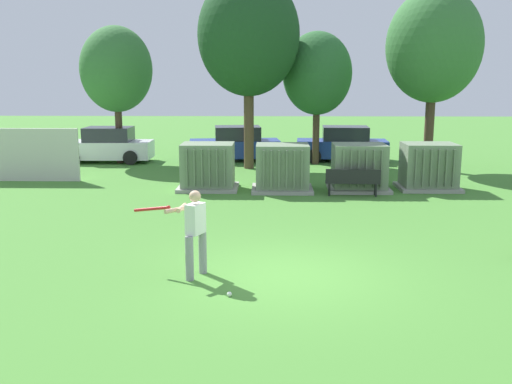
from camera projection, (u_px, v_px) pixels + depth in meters
The scene contains 16 objects.
ground_plane at pixel (288, 275), 11.56m from camera, with size 96.00×96.00×0.00m, color #478433.
fence_panel at pixel (16, 155), 21.89m from camera, with size 4.80×0.12×2.00m, color beige.
transformer_west at pixel (208, 167), 20.30m from camera, with size 2.10×1.70×1.62m.
transformer_mid_west at pixel (282, 168), 20.02m from camera, with size 2.10×1.70×1.62m.
transformer_mid_east at pixel (359, 168), 20.11m from camera, with size 2.10×1.70×1.62m.
transformer_east at pixel (429, 167), 20.31m from camera, with size 2.10×1.70×1.62m.
park_bench at pixel (353, 180), 19.17m from camera, with size 1.82×0.51×0.92m.
batter at pixel (193, 229), 11.34m from camera, with size 1.54×0.96×1.74m.
sports_ball at pixel (229, 294), 10.44m from camera, with size 0.09×0.09×0.09m, color white.
tree_left at pixel (116, 70), 25.96m from camera, with size 3.22×3.22×6.14m.
tree_center_left at pixel (249, 36), 24.08m from camera, with size 4.26×4.26×8.14m.
tree_center_right at pixel (317, 74), 25.63m from camera, with size 3.07×3.07×5.87m.
tree_right at pixel (434, 46), 23.82m from camera, with size 3.91×3.91×7.48m.
parked_car_leftmost at pixel (107, 146), 26.86m from camera, with size 4.22×1.96×1.62m.
parked_car_left_of_center at pixel (235, 145), 27.31m from camera, with size 4.36×2.26×1.62m.
parked_car_right_of_center at pixel (343, 145), 27.25m from camera, with size 4.29×2.09×1.62m.
Camera 1 is at (-0.39, -11.02, 3.89)m, focal length 40.68 mm.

